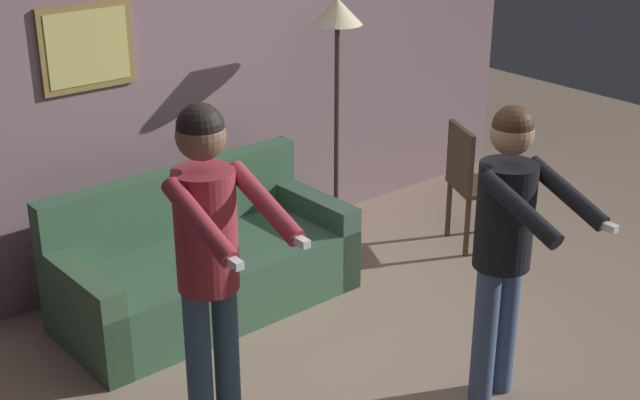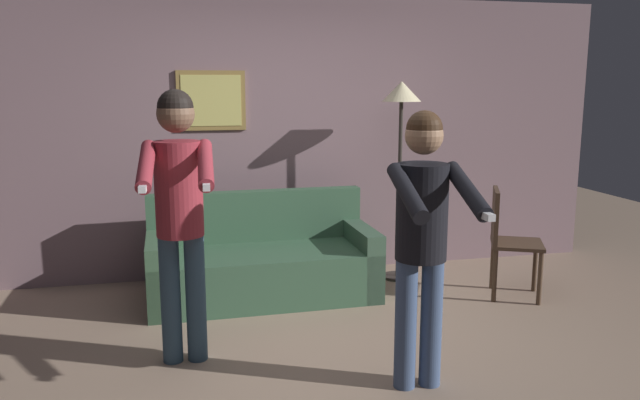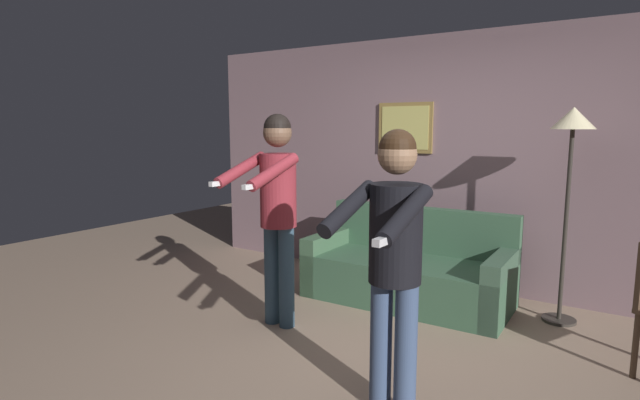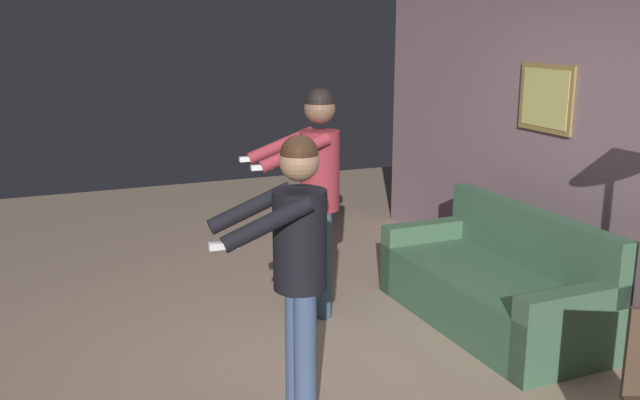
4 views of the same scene
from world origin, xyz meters
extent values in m
plane|color=gray|center=(0.00, 0.00, 0.00)|extent=(12.00, 12.00, 0.00)
cube|color=gray|center=(0.00, 2.04, 1.30)|extent=(6.40, 0.06, 2.60)
cube|color=olive|center=(-0.64, 1.99, 1.66)|extent=(0.61, 0.02, 0.54)
cube|color=#CBC065|center=(-0.64, 1.98, 1.66)|extent=(0.53, 0.01, 0.46)
cube|color=#3A5D43|center=(-0.29, 1.30, 0.21)|extent=(1.92, 0.88, 0.42)
cube|color=#3A5D43|center=(-0.29, 1.66, 0.65)|extent=(1.90, 0.17, 0.45)
cube|color=#3F6144|center=(-1.16, 1.29, 0.29)|extent=(0.18, 0.85, 0.58)
cube|color=#3B5944|center=(0.58, 1.32, 0.29)|extent=(0.18, 0.85, 0.58)
cylinder|color=#334E63|center=(-1.04, 0.20, 0.43)|extent=(0.13, 0.13, 0.85)
cylinder|color=#334E63|center=(-0.88, 0.19, 0.43)|extent=(0.13, 0.13, 0.85)
cylinder|color=maroon|center=(-0.96, 0.19, 1.15)|extent=(0.30, 0.30, 0.60)
sphere|color=brown|center=(-0.96, 0.19, 1.62)|extent=(0.23, 0.23, 0.23)
sphere|color=black|center=(-0.96, 0.19, 1.66)|extent=(0.22, 0.22, 0.22)
cylinder|color=maroon|center=(-1.14, -0.05, 1.33)|extent=(0.11, 0.53, 0.26)
cube|color=white|center=(-1.15, -0.30, 1.24)|extent=(0.05, 0.15, 0.04)
cylinder|color=maroon|center=(-0.80, -0.06, 1.33)|extent=(0.11, 0.53, 0.26)
cube|color=white|center=(-0.81, -0.31, 1.24)|extent=(0.05, 0.15, 0.04)
cylinder|color=#3E5277|center=(0.32, -0.48, 0.40)|extent=(0.13, 0.13, 0.79)
cylinder|color=#3E5277|center=(0.48, -0.49, 0.40)|extent=(0.13, 0.13, 0.79)
cylinder|color=black|center=(0.40, -0.48, 1.08)|extent=(0.30, 0.30, 0.56)
sphere|color=#9E7556|center=(0.40, -0.48, 1.52)|extent=(0.22, 0.22, 0.22)
sphere|color=#382314|center=(0.40, -0.48, 1.55)|extent=(0.21, 0.21, 0.21)
cylinder|color=black|center=(0.22, -0.71, 1.24)|extent=(0.11, 0.50, 0.27)
cylinder|color=black|center=(0.56, -0.72, 1.24)|extent=(0.11, 0.50, 0.27)
cube|color=white|center=(0.55, -0.95, 1.15)|extent=(0.05, 0.15, 0.04)
camera|label=1|loc=(-2.96, -3.09, 2.90)|focal=50.00mm
camera|label=2|loc=(-0.96, -3.78, 1.80)|focal=35.00mm
camera|label=3|loc=(1.55, -3.01, 1.67)|focal=28.00mm
camera|label=4|loc=(3.91, -1.80, 2.24)|focal=40.00mm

